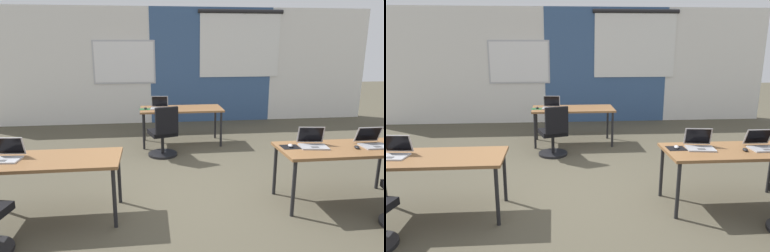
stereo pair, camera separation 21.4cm
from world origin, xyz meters
The scene contains 15 objects.
ground_plane centered at (0.00, 0.00, 0.00)m, with size 24.00×24.00×0.00m.
back_wall_assembly centered at (0.03, 4.20, 1.41)m, with size 10.00×0.27×2.80m.
desk_near_left centered at (-1.75, -0.60, 0.66)m, with size 1.60×0.70×0.72m.
desk_near_right centered at (1.75, -0.60, 0.66)m, with size 1.60×0.70×0.72m.
desk_far_center centered at (0.00, 2.20, 0.66)m, with size 1.60×0.70×0.72m.
laptop_near_right_end centered at (2.15, -0.57, 0.77)m, with size 0.33×0.32×0.22m.
mouse_near_right_end centered at (1.89, -0.66, 0.74)m, with size 0.08×0.11×0.03m.
laptop_near_left_end centered at (-2.20, -0.56, 0.77)m, with size 0.35×0.32×0.23m.
laptop_far_left centered at (-0.43, 2.21, 0.77)m, with size 0.36×0.31×0.23m.
mousepad_far_left centered at (-0.70, 2.16, 0.72)m, with size 0.22×0.19×0.00m.
mouse_far_left centered at (-0.70, 2.16, 0.74)m, with size 0.06×0.10×0.03m.
chair_far_left centered at (-0.38, 1.44, 0.38)m, with size 0.55×0.60×0.92m.
laptop_near_right_inner centered at (1.39, -0.51, 0.77)m, with size 0.37×0.33×0.23m.
mousepad_near_right_inner centered at (1.11, -0.51, 0.72)m, with size 0.22×0.19×0.00m.
mouse_near_right_inner centered at (1.11, -0.51, 0.74)m, with size 0.08×0.11×0.03m.
Camera 2 is at (-0.38, -4.38, 1.98)m, focal length 31.90 mm.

